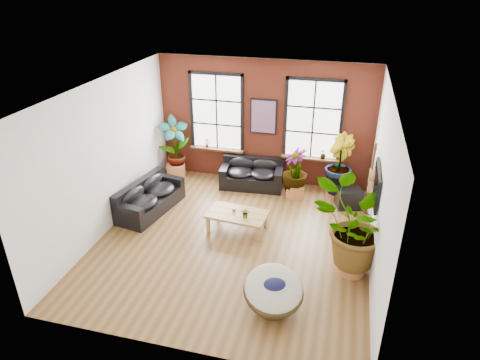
# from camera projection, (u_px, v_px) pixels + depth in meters

# --- Properties ---
(room) EXTENTS (6.04, 6.54, 3.54)m
(room) POSITION_uv_depth(u_px,v_px,m) (235.00, 168.00, 9.16)
(room) COLOR brown
(room) RESTS_ON ground
(sofa_back) EXTENTS (1.80, 0.98, 0.80)m
(sofa_back) POSITION_uv_depth(u_px,v_px,m) (252.00, 174.00, 12.11)
(sofa_back) COLOR black
(sofa_back) RESTS_ON ground
(sofa_left) EXTENTS (1.18, 2.10, 0.78)m
(sofa_left) POSITION_uv_depth(u_px,v_px,m) (149.00, 198.00, 10.87)
(sofa_left) COLOR black
(sofa_left) RESTS_ON ground
(coffee_table) EXTENTS (1.45, 0.91, 0.53)m
(coffee_table) POSITION_uv_depth(u_px,v_px,m) (237.00, 215.00, 10.04)
(coffee_table) COLOR olive
(coffee_table) RESTS_ON ground
(papasan_chair) EXTENTS (1.40, 1.40, 0.82)m
(papasan_chair) POSITION_uv_depth(u_px,v_px,m) (274.00, 291.00, 7.65)
(papasan_chair) COLOR #3A2B14
(papasan_chair) RESTS_ON ground
(poster) EXTENTS (0.74, 0.06, 0.98)m
(poster) POSITION_uv_depth(u_px,v_px,m) (263.00, 117.00, 11.70)
(poster) COLOR black
(poster) RESTS_ON room
(tv_wall_unit) EXTENTS (0.13, 1.86, 1.20)m
(tv_wall_unit) POSITION_uv_depth(u_px,v_px,m) (375.00, 183.00, 8.99)
(tv_wall_unit) COLOR black
(tv_wall_unit) RESTS_ON room
(media_box) EXTENTS (0.74, 0.67, 0.52)m
(media_box) POSITION_uv_depth(u_px,v_px,m) (349.00, 198.00, 11.08)
(media_box) COLOR black
(media_box) RESTS_ON ground
(pot_back_left) EXTENTS (0.71, 0.71, 0.41)m
(pot_back_left) POSITION_uv_depth(u_px,v_px,m) (176.00, 170.00, 12.71)
(pot_back_left) COLOR #C67140
(pot_back_left) RESTS_ON ground
(pot_back_right) EXTENTS (0.66, 0.66, 0.37)m
(pot_back_right) POSITION_uv_depth(u_px,v_px,m) (335.00, 190.00, 11.64)
(pot_back_right) COLOR #C67140
(pot_back_right) RESTS_ON ground
(pot_right_wall) EXTENTS (0.62, 0.62, 0.41)m
(pot_right_wall) POSITION_uv_depth(u_px,v_px,m) (351.00, 264.00, 8.69)
(pot_right_wall) COLOR #C67140
(pot_right_wall) RESTS_ON ground
(pot_mid) EXTENTS (0.51, 0.51, 0.37)m
(pot_mid) POSITION_uv_depth(u_px,v_px,m) (295.00, 190.00, 11.60)
(pot_mid) COLOR #C67140
(pot_mid) RESTS_ON ground
(floor_plant_back_left) EXTENTS (1.08, 1.04, 1.71)m
(floor_plant_back_left) POSITION_uv_depth(u_px,v_px,m) (175.00, 145.00, 12.37)
(floor_plant_back_left) COLOR #134714
(floor_plant_back_left) RESTS_ON ground
(floor_plant_back_right) EXTENTS (0.93, 1.04, 1.61)m
(floor_plant_back_right) POSITION_uv_depth(u_px,v_px,m) (338.00, 164.00, 11.30)
(floor_plant_back_right) COLOR #134714
(floor_plant_back_right) RESTS_ON ground
(floor_plant_right_wall) EXTENTS (2.02, 1.91, 1.78)m
(floor_plant_right_wall) POSITION_uv_depth(u_px,v_px,m) (354.00, 229.00, 8.33)
(floor_plant_right_wall) COLOR #134714
(floor_plant_right_wall) RESTS_ON ground
(floor_plant_mid) EXTENTS (0.96, 0.96, 1.24)m
(floor_plant_mid) POSITION_uv_depth(u_px,v_px,m) (295.00, 171.00, 11.38)
(floor_plant_mid) COLOR #134714
(floor_plant_mid) RESTS_ON ground
(table_plant) EXTENTS (0.22, 0.20, 0.23)m
(table_plant) POSITION_uv_depth(u_px,v_px,m) (246.00, 213.00, 9.81)
(table_plant) COLOR #134714
(table_plant) RESTS_ON coffee_table
(sill_plant_left) EXTENTS (0.17, 0.17, 0.27)m
(sill_plant_left) POSITION_uv_depth(u_px,v_px,m) (207.00, 143.00, 12.44)
(sill_plant_left) COLOR #134714
(sill_plant_left) RESTS_ON room
(sill_plant_right) EXTENTS (0.19, 0.19, 0.27)m
(sill_plant_right) POSITION_uv_depth(u_px,v_px,m) (323.00, 154.00, 11.69)
(sill_plant_right) COLOR #134714
(sill_plant_right) RESTS_ON room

